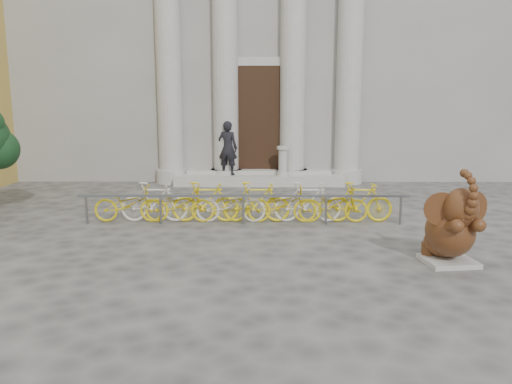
{
  "coord_description": "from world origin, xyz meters",
  "views": [
    {
      "loc": [
        -0.01,
        -8.35,
        2.92
      ],
      "look_at": [
        -0.06,
        1.75,
        1.1
      ],
      "focal_mm": 35.0,
      "sensor_mm": 36.0,
      "label": 1
    }
  ],
  "objects": [
    {
      "name": "ground",
      "position": [
        0.0,
        0.0,
        0.0
      ],
      "size": [
        80.0,
        80.0,
        0.0
      ],
      "primitive_type": "plane",
      "color": "#474442",
      "rests_on": "ground"
    },
    {
      "name": "pedestrian",
      "position": [
        -1.11,
        9.33,
        1.32
      ],
      "size": [
        0.8,
        0.63,
        1.92
      ],
      "primitive_type": "imported",
      "rotation": [
        0.0,
        0.0,
        2.88
      ],
      "color": "black",
      "rests_on": "entrance_steps"
    },
    {
      "name": "bike_rack",
      "position": [
        -0.39,
        3.68,
        0.5
      ],
      "size": [
        8.0,
        0.53,
        1.0
      ],
      "color": "slate",
      "rests_on": "ground"
    },
    {
      "name": "classical_building",
      "position": [
        0.0,
        14.93,
        5.98
      ],
      "size": [
        22.0,
        10.7,
        12.0
      ],
      "color": "gray",
      "rests_on": "ground"
    },
    {
      "name": "elephant_statue",
      "position": [
        3.48,
        0.43,
        0.65
      ],
      "size": [
        1.19,
        1.37,
        1.78
      ],
      "rotation": [
        0.0,
        0.0,
        0.13
      ],
      "color": "#A8A59E",
      "rests_on": "ground"
    },
    {
      "name": "balustrade_post",
      "position": [
        0.84,
        9.1,
        0.84
      ],
      "size": [
        0.43,
        0.43,
        1.04
      ],
      "color": "#A8A59E",
      "rests_on": "entrance_steps"
    },
    {
      "name": "entrance_steps",
      "position": [
        0.0,
        9.4,
        0.18
      ],
      "size": [
        6.0,
        1.2,
        0.36
      ],
      "primitive_type": "cube",
      "color": "#A8A59E",
      "rests_on": "ground"
    }
  ]
}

